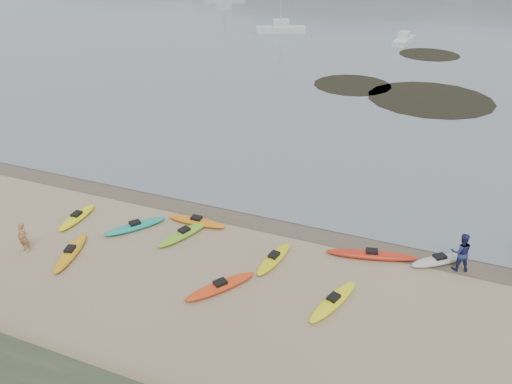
% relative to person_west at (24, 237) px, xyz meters
% --- Properties ---
extents(ground, '(600.00, 600.00, 0.00)m').
position_rel_person_west_xyz_m(ground, '(9.24, 7.37, -0.80)').
color(ground, tan).
rests_on(ground, ground).
extents(wet_sand, '(60.00, 60.00, 0.00)m').
position_rel_person_west_xyz_m(wet_sand, '(9.24, 7.07, -0.79)').
color(wet_sand, brown).
rests_on(wet_sand, ground).
extents(kayaks, '(20.40, 9.04, 0.34)m').
position_rel_person_west_xyz_m(kayaks, '(9.31, 3.61, -0.63)').
color(kayaks, '#ED4114').
rests_on(kayaks, ground).
extents(person_west, '(0.62, 0.45, 1.59)m').
position_rel_person_west_xyz_m(person_west, '(0.00, 0.00, 0.00)').
color(person_west, '#B47B48').
rests_on(person_west, ground).
extents(person_east, '(1.10, 0.96, 1.93)m').
position_rel_person_west_xyz_m(person_east, '(19.78, 6.41, 0.17)').
color(person_east, navy).
rests_on(person_east, ground).
extents(kelp_mats, '(17.27, 28.12, 0.04)m').
position_rel_person_west_xyz_m(kelp_mats, '(14.03, 37.54, -0.77)').
color(kelp_mats, black).
rests_on(kelp_mats, water).
extents(moored_boats, '(95.34, 59.80, 1.30)m').
position_rel_person_west_xyz_m(moored_boats, '(9.04, 85.50, -0.22)').
color(moored_boats, silver).
rests_on(moored_boats, ground).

